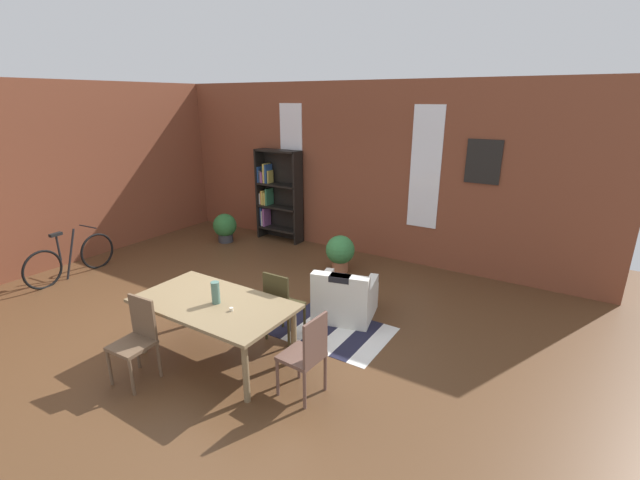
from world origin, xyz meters
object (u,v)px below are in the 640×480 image
(dining_chair_near_left, at_px, (137,337))
(dining_chair_far_right, at_px, (282,304))
(dining_table, at_px, (214,308))
(vase_on_table, at_px, (216,293))
(bicycle_second, at_px, (71,259))
(bookshelf_tall, at_px, (276,194))
(dining_chair_head_right, at_px, (307,353))
(potted_plant_by_shelf, at_px, (225,227))
(armchair_white, at_px, (345,299))
(potted_plant_corner, at_px, (340,252))

(dining_chair_near_left, bearing_deg, dining_chair_far_right, 60.05)
(dining_table, height_order, vase_on_table, vase_on_table)
(dining_chair_far_right, bearing_deg, dining_table, -119.87)
(dining_chair_near_left, xyz_separation_m, bicycle_second, (-3.51, 1.17, -0.18))
(bookshelf_tall, bearing_deg, dining_chair_head_right, -48.99)
(vase_on_table, bearing_deg, dining_chair_near_left, -123.05)
(potted_plant_by_shelf, bearing_deg, armchair_white, -22.06)
(vase_on_table, height_order, dining_chair_far_right, vase_on_table)
(dining_table, relative_size, dining_chair_far_right, 2.00)
(vase_on_table, xyz_separation_m, dining_chair_head_right, (1.27, -0.00, -0.36))
(armchair_white, bearing_deg, bookshelf_tall, 142.27)
(armchair_white, relative_size, potted_plant_corner, 1.44)
(bicycle_second, distance_m, potted_plant_corner, 4.72)
(potted_plant_corner, bearing_deg, armchair_white, -57.97)
(dining_chair_far_right, height_order, armchair_white, dining_chair_far_right)
(vase_on_table, relative_size, armchair_white, 0.27)
(dining_chair_far_right, bearing_deg, dining_chair_near_left, -119.95)
(dining_table, relative_size, potted_plant_by_shelf, 3.03)
(dining_chair_far_right, height_order, bicycle_second, dining_chair_far_right)
(dining_chair_head_right, height_order, bicycle_second, dining_chair_head_right)
(dining_chair_far_right, xyz_separation_m, armchair_white, (0.38, 0.98, -0.23))
(bookshelf_tall, bearing_deg, dining_chair_far_right, -51.45)
(dining_chair_head_right, bearing_deg, potted_plant_corner, 114.00)
(bicycle_second, bearing_deg, dining_chair_near_left, -18.51)
(dining_table, distance_m, dining_chair_near_left, 0.88)
(vase_on_table, distance_m, dining_chair_head_right, 1.32)
(bookshelf_tall, relative_size, bicycle_second, 1.18)
(potted_plant_corner, bearing_deg, dining_chair_far_right, -77.94)
(dining_chair_far_right, bearing_deg, dining_chair_head_right, -40.00)
(bookshelf_tall, bearing_deg, bicycle_second, -115.21)
(armchair_white, bearing_deg, potted_plant_by_shelf, 157.94)
(bookshelf_tall, xyz_separation_m, potted_plant_by_shelf, (-0.83, -0.78, -0.67))
(dining_chair_head_right, relative_size, dining_chair_near_left, 1.00)
(dining_chair_far_right, distance_m, bookshelf_tall, 4.28)
(vase_on_table, relative_size, bookshelf_tall, 0.13)
(potted_plant_corner, bearing_deg, bookshelf_tall, 156.94)
(dining_chair_far_right, xyz_separation_m, bicycle_second, (-4.37, -0.32, -0.18))
(dining_table, xyz_separation_m, potted_plant_by_shelf, (-3.05, 3.29, -0.33))
(dining_chair_far_right, distance_m, potted_plant_corner, 2.48)
(dining_chair_near_left, xyz_separation_m, potted_plant_by_shelf, (-2.62, 4.04, -0.17))
(dining_chair_near_left, height_order, bicycle_second, dining_chair_near_left)
(dining_table, xyz_separation_m, bookshelf_tall, (-2.22, 4.07, 0.34))
(dining_table, xyz_separation_m, dining_chair_far_right, (0.43, 0.75, -0.15))
(vase_on_table, distance_m, bookshelf_tall, 4.67)
(bicycle_second, height_order, potted_plant_corner, bicycle_second)
(armchair_white, xyz_separation_m, potted_plant_corner, (-0.90, 1.44, 0.10))
(dining_chair_far_right, bearing_deg, potted_plant_by_shelf, 143.83)
(dining_table, bearing_deg, dining_chair_near_left, -120.03)
(dining_table, height_order, dining_chair_near_left, dining_chair_near_left)
(vase_on_table, bearing_deg, dining_table, -180.00)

